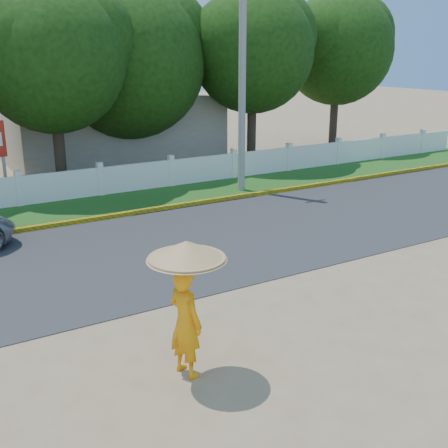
# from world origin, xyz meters

# --- Properties ---
(ground) EXTENTS (120.00, 120.00, 0.00)m
(ground) POSITION_xyz_m (0.00, 0.00, 0.00)
(ground) COLOR #9E8460
(ground) RESTS_ON ground
(road) EXTENTS (60.00, 7.00, 0.02)m
(road) POSITION_xyz_m (0.00, 4.50, 0.01)
(road) COLOR #38383A
(road) RESTS_ON ground
(grass_verge) EXTENTS (60.00, 3.50, 0.03)m
(grass_verge) POSITION_xyz_m (0.00, 9.75, 0.01)
(grass_verge) COLOR #2D601E
(grass_verge) RESTS_ON ground
(curb) EXTENTS (40.00, 0.18, 0.16)m
(curb) POSITION_xyz_m (0.00, 8.05, 0.08)
(curb) COLOR yellow
(curb) RESTS_ON ground
(fence) EXTENTS (40.00, 0.10, 1.10)m
(fence) POSITION_xyz_m (0.00, 11.20, 0.55)
(fence) COLOR silver
(fence) RESTS_ON ground
(building_near) EXTENTS (10.00, 6.00, 3.20)m
(building_near) POSITION_xyz_m (3.00, 18.00, 1.60)
(building_near) COLOR #B7AD99
(building_near) RESTS_ON ground
(utility_pole) EXTENTS (0.28, 0.28, 8.70)m
(utility_pole) POSITION_xyz_m (5.07, 9.11, 4.35)
(utility_pole) COLOR gray
(utility_pole) RESTS_ON ground
(monk_with_parasol) EXTENTS (1.33, 1.33, 2.42)m
(monk_with_parasol) POSITION_xyz_m (-2.88, -1.57, 1.58)
(monk_with_parasol) COLOR #FF970D
(monk_with_parasol) RESTS_ON ground
(tree_row) EXTENTS (35.46, 8.40, 8.45)m
(tree_row) POSITION_xyz_m (1.09, 14.37, 5.02)
(tree_row) COLOR #473828
(tree_row) RESTS_ON ground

